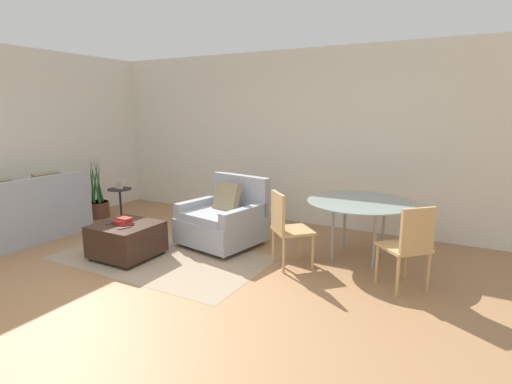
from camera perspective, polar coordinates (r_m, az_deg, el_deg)
ground_plane at (r=4.19m, az=-16.50°, el=-14.66°), size 20.00×20.00×0.00m
wall_back at (r=6.59m, az=4.05°, el=7.71°), size 12.00×0.06×2.75m
wall_left at (r=7.32m, az=-27.42°, el=6.84°), size 0.06×12.00×2.75m
area_rug at (r=5.22m, az=-13.36°, el=-9.10°), size 2.63×1.48×0.01m
couch at (r=6.53m, az=-30.57°, el=-3.29°), size 0.85×1.80×0.94m
armchair at (r=5.50m, az=-4.58°, el=-4.00°), size 1.12×1.09×0.92m
ottoman at (r=5.29m, az=-17.99°, el=-6.40°), size 0.72×0.72×0.43m
book_stack at (r=5.24m, az=-18.42°, el=-3.93°), size 0.22×0.20×0.08m
tv_remote_primary at (r=5.31m, az=-20.00°, el=-4.20°), size 0.07×0.15×0.01m
tv_remote_secondary at (r=5.05m, az=-18.28°, el=-4.89°), size 0.08×0.16×0.01m
potted_plant at (r=7.40m, az=-21.68°, el=-1.50°), size 0.37×0.37×1.09m
side_table at (r=6.97m, az=-18.82°, el=-0.90°), size 0.38×0.38×0.55m
picture_frame at (r=6.92m, az=-18.95°, el=1.05°), size 0.16×0.06×0.15m
dining_table at (r=5.05m, az=14.62°, el=-1.99°), size 1.29×1.29×0.73m
dining_chair_near_left at (r=4.67m, az=4.30°, el=-4.62°), size 0.59×0.59×0.90m
dining_chair_near_right at (r=4.32m, az=21.10°, el=-6.75°), size 0.59×0.59×0.90m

